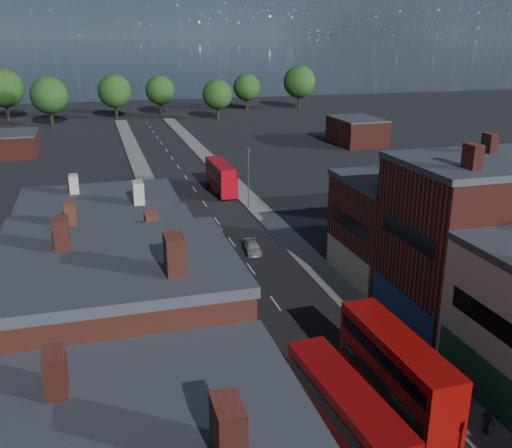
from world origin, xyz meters
TOP-DOWN VIEW (x-y plane):
  - pavement_west at (-6.50, 50.00)m, footprint 3.00×200.00m
  - pavement_east at (6.50, 50.00)m, footprint 3.00×200.00m
  - lamp_post_2 at (-5.20, 30.00)m, footprint 0.25×0.70m
  - lamp_post_3 at (5.20, 60.00)m, footprint 0.25×0.70m
  - bus_0 at (-2.18, 13.06)m, footprint 3.19×10.52m
  - bus_1 at (2.87, 16.62)m, footprint 2.96×10.88m
  - bus_2 at (3.50, 69.26)m, footprint 2.75×10.40m
  - car_1 at (3.74, 14.52)m, footprint 1.71×4.22m
  - car_2 at (-3.80, 31.29)m, footprint 2.24×4.06m
  - car_3 at (1.41, 44.38)m, footprint 1.92×3.87m
  - ped_1 at (-7.44, 18.93)m, footprint 0.95×0.67m
  - ped_3 at (6.51, 12.39)m, footprint 0.67×1.03m

SIDE VIEW (x-z plane):
  - pavement_west at x=-6.50m, z-range 0.00..0.12m
  - pavement_east at x=6.50m, z-range 0.00..0.12m
  - car_2 at x=-3.80m, z-range 0.00..1.08m
  - car_3 at x=1.41m, z-range 0.00..1.08m
  - car_1 at x=3.74m, z-range 0.00..1.36m
  - ped_3 at x=6.51m, z-range 0.12..1.75m
  - ped_1 at x=-7.44m, z-range 0.12..1.88m
  - bus_2 at x=3.50m, z-range 0.18..4.65m
  - bus_0 at x=-2.18m, z-range 0.18..4.66m
  - bus_1 at x=2.87m, z-range 0.18..4.86m
  - lamp_post_2 at x=-5.20m, z-range 0.64..8.77m
  - lamp_post_3 at x=5.20m, z-range 0.64..8.77m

